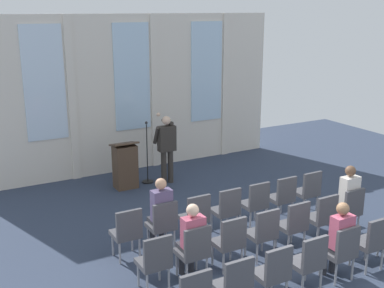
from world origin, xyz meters
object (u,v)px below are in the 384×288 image
object	(u,v)px
chair_r1_c3	(263,231)
chair_r2_c4	(342,250)
chair_r0_c3	(227,208)
chair_r2_c5	(372,240)
speaker	(166,144)
chair_r0_c2	(196,215)
lectern	(125,166)
mic_stand	(148,169)
chair_r2_c2	(273,271)
chair_r0_c0	(127,231)
chair_r2_c3	(309,260)
audience_r1_c1	(191,237)
chair_r2_c1	(234,283)
chair_r1_c2	(230,240)
chair_r0_c4	(256,201)
chair_r0_c6	(308,190)
chair_r1_c4	(294,223)
chair_r0_c1	(163,222)
audience_r1_c6	(347,196)
chair_r1_c1	(194,249)
audience_r0_c1	(161,210)
chair_r1_c6	(349,208)
chair_r0_c5	(283,195)
chair_r1_c5	(322,215)
chair_r1_c0	(155,259)
audience_r2_c4	(339,236)

from	to	relation	value
chair_r1_c3	chair_r2_c4	size ratio (longest dim) A/B	1.00
chair_r0_c3	chair_r2_c5	xyz separation A→B (m)	(1.34, -2.27, 0.00)
speaker	chair_r0_c2	distance (m)	3.30
lectern	chair_r2_c4	distance (m)	5.75
mic_stand	chair_r2_c2	xyz separation A→B (m)	(-0.54, -5.65, 0.20)
chair_r0_c0	chair_r2_c3	size ratio (longest dim) A/B	1.00
chair_r0_c3	audience_r1_c1	xyz separation A→B (m)	(-1.34, -1.05, 0.18)
chair_r2_c1	chair_r1_c2	bearing A→B (deg)	59.35
speaker	chair_r2_c1	size ratio (longest dim) A/B	1.79
chair_r2_c5	chair_r2_c3	bearing A→B (deg)	180.00
chair_r0_c4	chair_r0_c6	distance (m)	1.34
chair_r1_c2	audience_r1_c1	bearing A→B (deg)	172.88
chair_r0_c4	chair_r1_c4	xyz separation A→B (m)	(0.00, -1.13, 0.00)
lectern	chair_r2_c1	xyz separation A→B (m)	(-0.60, -5.57, -0.02)
speaker	chair_r2_c5	bearing A→B (deg)	-78.83
chair_r0_c1	chair_r2_c3	bearing A→B (deg)	-59.35
speaker	chair_r1_c4	world-z (taller)	speaker
chair_r1_c2	chair_r2_c4	size ratio (longest dim) A/B	1.00
chair_r1_c4	audience_r1_c6	world-z (taller)	audience_r1_c6
chair_r0_c0	chair_r1_c1	xyz separation A→B (m)	(0.67, -1.13, 0.00)
chair_r2_c2	chair_r1_c4	bearing A→B (deg)	40.16
chair_r0_c0	audience_r0_c1	distance (m)	0.71
mic_stand	chair_r1_c4	bearing A→B (deg)	-79.90
audience_r0_c1	mic_stand	bearing A→B (deg)	69.86
chair_r2_c2	chair_r2_c5	world-z (taller)	same
chair_r1_c2	chair_r1_c6	bearing A→B (deg)	0.00
mic_stand	chair_r1_c2	size ratio (longest dim) A/B	1.65
mic_stand	chair_r1_c2	world-z (taller)	mic_stand
chair_r0_c1	audience_r1_c1	world-z (taller)	audience_r1_c1
lectern	chair_r0_c5	size ratio (longest dim) A/B	1.23
chair_r1_c2	chair_r2_c4	distance (m)	1.76
chair_r0_c0	chair_r2_c3	bearing A→B (deg)	-48.37
speaker	chair_r0_c0	size ratio (longest dim) A/B	1.79
chair_r0_c5	audience_r1_c1	bearing A→B (deg)	-158.66
audience_r1_c1	chair_r1_c5	bearing A→B (deg)	-1.79
chair_r1_c3	chair_r2_c2	size ratio (longest dim) A/B	1.00
chair_r1_c0	chair_r1_c5	distance (m)	3.36
chair_r2_c5	audience_r0_c1	bearing A→B (deg)	138.85
chair_r1_c1	audience_r2_c4	bearing A→B (deg)	-27.56
chair_r0_c4	audience_r1_c1	distance (m)	2.28
chair_r1_c4	chair_r1_c0	bearing A→B (deg)	180.00
chair_r0_c2	chair_r1_c6	distance (m)	2.92
chair_r0_c2	chair_r0_c4	world-z (taller)	same
chair_r1_c4	audience_r1_c1	bearing A→B (deg)	177.62
chair_r2_c3	chair_r1_c5	bearing A→B (deg)	40.16
chair_r1_c6	lectern	bearing A→B (deg)	121.85
chair_r2_c2	chair_r1_c6	bearing A→B (deg)	22.88
chair_r0_c6	chair_r1_c4	bearing A→B (deg)	-139.84
chair_r0_c3	chair_r0_c5	size ratio (longest dim) A/B	1.00
chair_r1_c3	chair_r0_c6	bearing A→B (deg)	29.36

